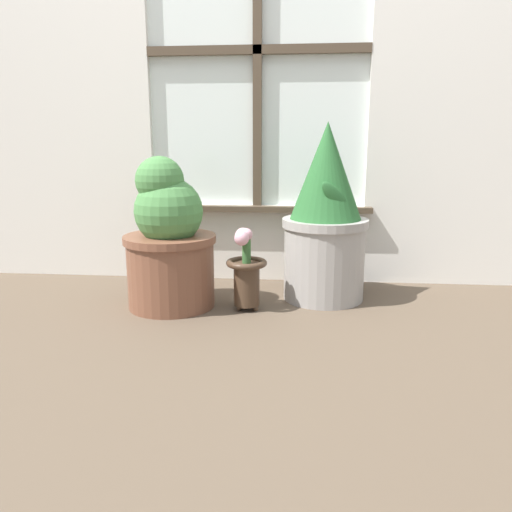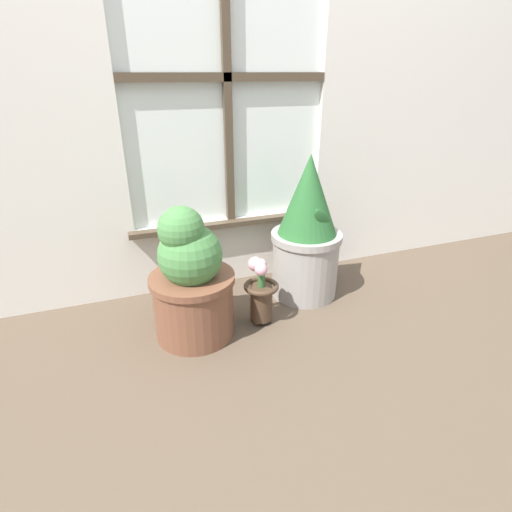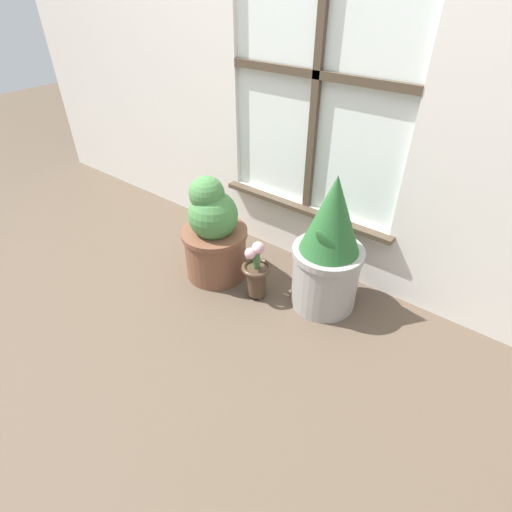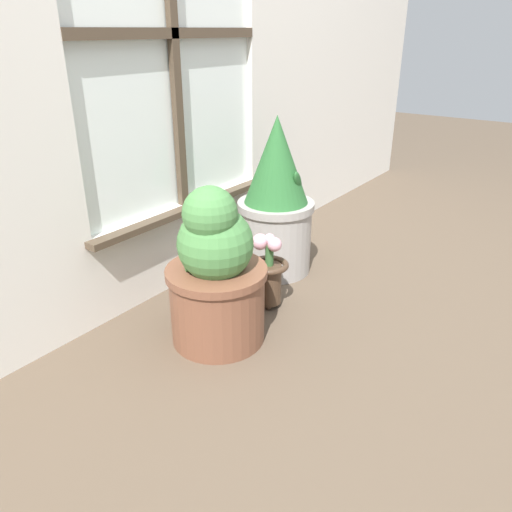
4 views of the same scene
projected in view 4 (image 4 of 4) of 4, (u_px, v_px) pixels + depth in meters
name	position (u px, v px, depth m)	size (l,w,h in m)	color
ground_plane	(294.00, 315.00, 1.86)	(10.00, 10.00, 0.00)	brown
potted_plant_left	(216.00, 275.00, 1.62)	(0.33, 0.33, 0.55)	brown
potted_plant_right	(276.00, 202.00, 2.09)	(0.32, 0.32, 0.67)	#9E9993
flower_vase	(269.00, 271.00, 1.86)	(0.15, 0.15, 0.30)	#473323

